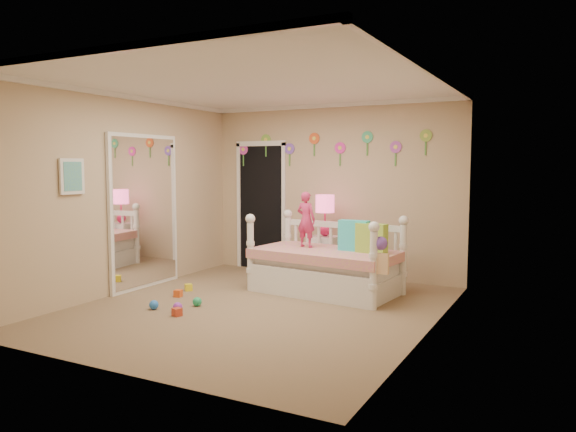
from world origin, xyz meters
The scene contains 18 objects.
floor centered at (0.00, 0.00, 0.00)m, with size 4.00×4.50×0.01m, color #7F684C.
ceiling centered at (0.00, 0.00, 2.60)m, with size 4.00×4.50×0.01m, color white.
back_wall centered at (0.00, 2.25, 1.30)m, with size 4.00×0.01×2.60m, color tan.
left_wall centered at (-2.00, 0.00, 1.30)m, with size 0.01×4.50×2.60m, color tan.
right_wall centered at (2.00, 0.00, 1.30)m, with size 0.01×4.50×2.60m, color tan.
crown_molding centered at (0.00, 0.00, 2.57)m, with size 4.00×4.50×0.06m, color white, non-canonical shape.
daybed centered at (0.38, 1.13, 0.52)m, with size 1.90×1.02×1.03m, color white, non-canonical shape.
pillow_turquoise centered at (0.75, 1.21, 0.77)m, with size 0.40×0.14×0.40m, color #29BFD1.
pillow_lime centered at (1.01, 1.14, 0.76)m, with size 0.39×0.15×0.37m, color #95C83D.
child centered at (0.06, 1.21, 0.95)m, with size 0.27×0.18×0.75m, color #CD2E64.
nightstand centered at (0.05, 1.85, 0.33)m, with size 0.39×0.30×0.65m, color white.
table_lamp centered at (0.05, 1.85, 1.05)m, with size 0.27×0.27×0.60m.
closet_doorway centered at (-1.25, 2.23, 1.03)m, with size 0.90×0.04×2.07m, color black.
flower_decals centered at (-0.09, 2.24, 1.94)m, with size 3.40×0.02×0.50m, color #B2668C, non-canonical shape.
mirror_closet centered at (-1.96, 0.30, 1.05)m, with size 0.07×1.30×2.10m, color white.
wall_picture centered at (-1.97, -0.90, 1.55)m, with size 0.05×0.34×0.42m, color white.
hanging_bag centered at (1.29, 0.62, 0.63)m, with size 0.20×0.16×0.36m, color beige, non-canonical shape.
toy_scatter centered at (-0.95, -0.19, 0.06)m, with size 0.80×1.30×0.11m, color #996666, non-canonical shape.
Camera 1 is at (3.25, -5.44, 1.67)m, focal length 34.32 mm.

